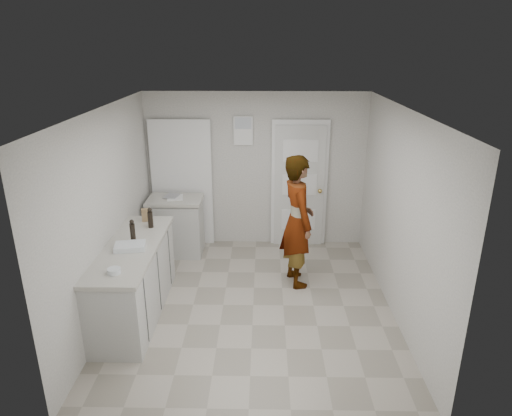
{
  "coord_description": "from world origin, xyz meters",
  "views": [
    {
      "loc": [
        0.13,
        -5.1,
        3.2
      ],
      "look_at": [
        0.03,
        0.4,
        1.19
      ],
      "focal_mm": 32.0,
      "sensor_mm": 36.0,
      "label": 1
    }
  ],
  "objects_px": {
    "oil_cruet_a": "(150,218)",
    "egg_bowl": "(114,271)",
    "cake_mix_box": "(146,215)",
    "baking_dish": "(130,247)",
    "person": "(298,221)",
    "spice_jar": "(150,218)",
    "oil_cruet_b": "(133,231)"
  },
  "relations": [
    {
      "from": "spice_jar",
      "to": "baking_dish",
      "type": "bearing_deg",
      "value": -91.17
    },
    {
      "from": "cake_mix_box",
      "to": "spice_jar",
      "type": "relative_size",
      "value": 2.38
    },
    {
      "from": "oil_cruet_a",
      "to": "egg_bowl",
      "type": "distance_m",
      "value": 1.27
    },
    {
      "from": "person",
      "to": "baking_dish",
      "type": "height_order",
      "value": "person"
    },
    {
      "from": "cake_mix_box",
      "to": "oil_cruet_a",
      "type": "distance_m",
      "value": 0.24
    },
    {
      "from": "oil_cruet_b",
      "to": "baking_dish",
      "type": "relative_size",
      "value": 0.74
    },
    {
      "from": "oil_cruet_b",
      "to": "spice_jar",
      "type": "bearing_deg",
      "value": 87.05
    },
    {
      "from": "cake_mix_box",
      "to": "oil_cruet_b",
      "type": "height_order",
      "value": "oil_cruet_b"
    },
    {
      "from": "cake_mix_box",
      "to": "baking_dish",
      "type": "height_order",
      "value": "cake_mix_box"
    },
    {
      "from": "spice_jar",
      "to": "oil_cruet_a",
      "type": "bearing_deg",
      "value": -73.47
    },
    {
      "from": "cake_mix_box",
      "to": "egg_bowl",
      "type": "bearing_deg",
      "value": -101.3
    },
    {
      "from": "cake_mix_box",
      "to": "baking_dish",
      "type": "distance_m",
      "value": 0.88
    },
    {
      "from": "cake_mix_box",
      "to": "person",
      "type": "bearing_deg",
      "value": -10.69
    },
    {
      "from": "person",
      "to": "oil_cruet_a",
      "type": "relative_size",
      "value": 6.81
    },
    {
      "from": "person",
      "to": "oil_cruet_b",
      "type": "distance_m",
      "value": 2.16
    },
    {
      "from": "baking_dish",
      "to": "oil_cruet_b",
      "type": "bearing_deg",
      "value": 94.77
    },
    {
      "from": "spice_jar",
      "to": "egg_bowl",
      "type": "bearing_deg",
      "value": -90.74
    },
    {
      "from": "oil_cruet_a",
      "to": "egg_bowl",
      "type": "height_order",
      "value": "oil_cruet_a"
    },
    {
      "from": "oil_cruet_b",
      "to": "baking_dish",
      "type": "bearing_deg",
      "value": -85.23
    },
    {
      "from": "spice_jar",
      "to": "oil_cruet_a",
      "type": "relative_size",
      "value": 0.28
    },
    {
      "from": "baking_dish",
      "to": "person",
      "type": "bearing_deg",
      "value": 24.64
    },
    {
      "from": "spice_jar",
      "to": "oil_cruet_a",
      "type": "distance_m",
      "value": 0.26
    },
    {
      "from": "cake_mix_box",
      "to": "egg_bowl",
      "type": "xyz_separation_m",
      "value": [
        0.02,
        -1.47,
        -0.06
      ]
    },
    {
      "from": "oil_cruet_a",
      "to": "egg_bowl",
      "type": "bearing_deg",
      "value": -94.03
    },
    {
      "from": "oil_cruet_b",
      "to": "oil_cruet_a",
      "type": "bearing_deg",
      "value": 76.97
    },
    {
      "from": "spice_jar",
      "to": "baking_dish",
      "type": "height_order",
      "value": "spice_jar"
    },
    {
      "from": "spice_jar",
      "to": "baking_dish",
      "type": "relative_size",
      "value": 0.2
    },
    {
      "from": "spice_jar",
      "to": "cake_mix_box",
      "type": "bearing_deg",
      "value": -150.26
    },
    {
      "from": "egg_bowl",
      "to": "oil_cruet_a",
      "type": "bearing_deg",
      "value": 85.97
    },
    {
      "from": "person",
      "to": "baking_dish",
      "type": "distance_m",
      "value": 2.22
    },
    {
      "from": "person",
      "to": "cake_mix_box",
      "type": "distance_m",
      "value": 2.04
    },
    {
      "from": "person",
      "to": "oil_cruet_a",
      "type": "distance_m",
      "value": 1.95
    }
  ]
}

